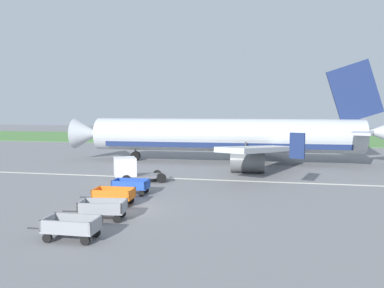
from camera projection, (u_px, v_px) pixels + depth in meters
name	position (u px, v px, depth m)	size (l,w,h in m)	color
ground_plane	(123.00, 209.00, 24.13)	(220.00, 220.00, 0.00)	slate
grass_strip	(229.00, 139.00, 80.61)	(220.00, 28.00, 0.06)	#518442
apron_stripe	(170.00, 178.00, 34.91)	(120.00, 0.36, 0.01)	silver
airplane	(233.00, 136.00, 44.53)	(37.58, 30.29, 11.34)	#B2B7BC
baggage_cart_nearest	(72.00, 227.00, 18.50)	(3.56, 1.45, 1.07)	gray
baggage_cart_second_in_row	(103.00, 209.00, 21.88)	(3.62, 1.74, 1.07)	gray
baggage_cart_third_in_row	(114.00, 196.00, 25.18)	(3.58, 1.51, 1.07)	orange
baggage_cart_fourth_in_row	(131.00, 186.00, 28.35)	(3.58, 1.53, 1.07)	#234CB2
service_truck_beside_carts	(131.00, 169.00, 32.88)	(4.76, 3.69, 2.10)	slate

